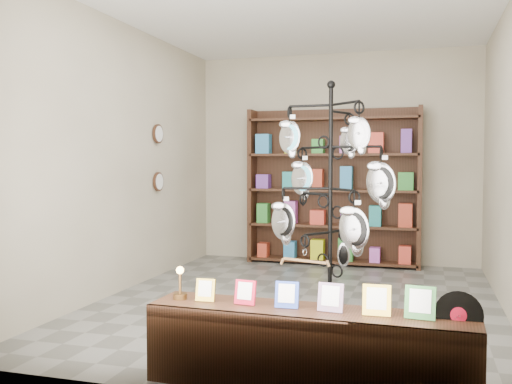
% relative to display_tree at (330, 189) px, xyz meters
% --- Properties ---
extents(ground, '(5.00, 5.00, 0.00)m').
position_rel_display_tree_xyz_m(ground, '(-0.50, 1.02, -1.22)').
color(ground, slate).
rests_on(ground, ground).
extents(room_envelope, '(5.00, 5.00, 5.00)m').
position_rel_display_tree_xyz_m(room_envelope, '(-0.50, 1.02, 0.63)').
color(room_envelope, '#BAB096').
rests_on(room_envelope, ground).
extents(display_tree, '(1.16, 1.16, 2.11)m').
position_rel_display_tree_xyz_m(display_tree, '(0.00, 0.00, 0.00)').
color(display_tree, black).
rests_on(display_tree, ground).
extents(front_shelf, '(2.09, 0.49, 0.74)m').
position_rel_display_tree_xyz_m(front_shelf, '(0.05, -1.18, -0.96)').
color(front_shelf, black).
rests_on(front_shelf, ground).
extents(back_shelving, '(2.42, 0.36, 2.20)m').
position_rel_display_tree_xyz_m(back_shelving, '(-0.50, 3.32, -0.19)').
color(back_shelving, black).
rests_on(back_shelving, ground).
extents(wall_clocks, '(0.03, 0.24, 0.84)m').
position_rel_display_tree_xyz_m(wall_clocks, '(-2.47, 1.82, 0.28)').
color(wall_clocks, black).
rests_on(wall_clocks, ground).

